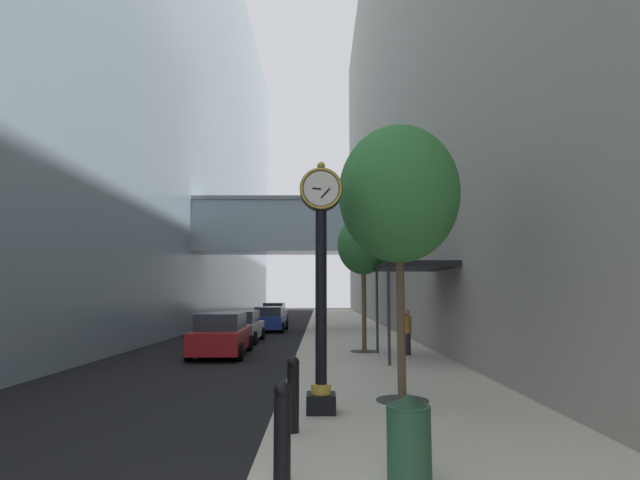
{
  "coord_description": "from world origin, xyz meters",
  "views": [
    {
      "loc": [
        0.88,
        -3.05,
        2.36
      ],
      "look_at": [
        0.81,
        19.07,
        4.81
      ],
      "focal_mm": 27.53,
      "sensor_mm": 36.0,
      "label": 1
    }
  ],
  "objects_px": {
    "street_tree_mid_near": "(365,246)",
    "pedestrian_walking": "(409,331)",
    "trash_bin": "(411,439)",
    "car_blue_mid": "(272,319)",
    "car_red_trailing": "(224,335)",
    "street_clock": "(323,271)",
    "bollard_second": "(295,392)",
    "street_tree_near": "(400,195)",
    "bollard_nearest": "(284,432)",
    "car_grey_far": "(276,313)",
    "car_white_near": "(243,327)"
  },
  "relations": [
    {
      "from": "car_blue_mid",
      "to": "car_red_trailing",
      "type": "bearing_deg",
      "value": -92.65
    },
    {
      "from": "car_blue_mid",
      "to": "car_grey_far",
      "type": "height_order",
      "value": "car_grey_far"
    },
    {
      "from": "car_blue_mid",
      "to": "car_red_trailing",
      "type": "xyz_separation_m",
      "value": [
        -0.58,
        -12.55,
        0.04
      ]
    },
    {
      "from": "car_white_near",
      "to": "car_blue_mid",
      "type": "relative_size",
      "value": 1.02
    },
    {
      "from": "street_tree_mid_near",
      "to": "car_blue_mid",
      "type": "xyz_separation_m",
      "value": [
        -4.96,
        12.44,
        -3.52
      ]
    },
    {
      "from": "trash_bin",
      "to": "car_blue_mid",
      "type": "relative_size",
      "value": 0.25
    },
    {
      "from": "bollard_second",
      "to": "car_blue_mid",
      "type": "bearing_deg",
      "value": 96.73
    },
    {
      "from": "car_blue_mid",
      "to": "car_red_trailing",
      "type": "relative_size",
      "value": 0.88
    },
    {
      "from": "street_tree_near",
      "to": "street_tree_mid_near",
      "type": "relative_size",
      "value": 1.11
    },
    {
      "from": "street_tree_near",
      "to": "car_grey_far",
      "type": "bearing_deg",
      "value": 100.11
    },
    {
      "from": "street_tree_mid_near",
      "to": "pedestrian_walking",
      "type": "relative_size",
      "value": 3.2
    },
    {
      "from": "bollard_nearest",
      "to": "street_tree_near",
      "type": "distance_m",
      "value": 6.38
    },
    {
      "from": "bollard_nearest",
      "to": "pedestrian_walking",
      "type": "distance_m",
      "value": 12.97
    },
    {
      "from": "bollard_nearest",
      "to": "car_grey_far",
      "type": "relative_size",
      "value": 0.28
    },
    {
      "from": "street_clock",
      "to": "car_red_trailing",
      "type": "distance_m",
      "value": 10.69
    },
    {
      "from": "street_clock",
      "to": "bollard_nearest",
      "type": "distance_m",
      "value": 4.17
    },
    {
      "from": "street_tree_mid_near",
      "to": "car_red_trailing",
      "type": "relative_size",
      "value": 1.14
    },
    {
      "from": "trash_bin",
      "to": "pedestrian_walking",
      "type": "height_order",
      "value": "pedestrian_walking"
    },
    {
      "from": "street_tree_near",
      "to": "trash_bin",
      "type": "height_order",
      "value": "street_tree_near"
    },
    {
      "from": "trash_bin",
      "to": "pedestrian_walking",
      "type": "relative_size",
      "value": 0.63
    },
    {
      "from": "street_clock",
      "to": "bollard_second",
      "type": "distance_m",
      "value": 2.47
    },
    {
      "from": "bollard_nearest",
      "to": "car_grey_far",
      "type": "bearing_deg",
      "value": 95.43
    },
    {
      "from": "bollard_second",
      "to": "trash_bin",
      "type": "xyz_separation_m",
      "value": [
        1.48,
        -2.26,
        -0.09
      ]
    },
    {
      "from": "pedestrian_walking",
      "to": "car_grey_far",
      "type": "bearing_deg",
      "value": 106.73
    },
    {
      "from": "street_tree_mid_near",
      "to": "car_white_near",
      "type": "xyz_separation_m",
      "value": [
        -5.65,
        5.25,
        -3.53
      ]
    },
    {
      "from": "bollard_nearest",
      "to": "trash_bin",
      "type": "distance_m",
      "value": 1.49
    },
    {
      "from": "car_grey_far",
      "to": "trash_bin",
      "type": "bearing_deg",
      "value": -82.23
    },
    {
      "from": "bollard_nearest",
      "to": "car_red_trailing",
      "type": "relative_size",
      "value": 0.26
    },
    {
      "from": "street_tree_near",
      "to": "car_blue_mid",
      "type": "distance_m",
      "value": 22.17
    },
    {
      "from": "trash_bin",
      "to": "pedestrian_walking",
      "type": "bearing_deg",
      "value": 80.04
    },
    {
      "from": "street_clock",
      "to": "car_blue_mid",
      "type": "height_order",
      "value": "street_clock"
    },
    {
      "from": "car_red_trailing",
      "to": "trash_bin",
      "type": "bearing_deg",
      "value": -70.01
    },
    {
      "from": "bollard_nearest",
      "to": "street_tree_near",
      "type": "xyz_separation_m",
      "value": [
        2.17,
        4.66,
        3.77
      ]
    },
    {
      "from": "bollard_second",
      "to": "trash_bin",
      "type": "height_order",
      "value": "bollard_second"
    },
    {
      "from": "car_blue_mid",
      "to": "car_grey_far",
      "type": "xyz_separation_m",
      "value": [
        -0.63,
        10.07,
        0.03
      ]
    },
    {
      "from": "street_tree_near",
      "to": "car_blue_mid",
      "type": "xyz_separation_m",
      "value": [
        -4.96,
        21.27,
        -3.78
      ]
    },
    {
      "from": "car_blue_mid",
      "to": "car_white_near",
      "type": "bearing_deg",
      "value": -95.46
    },
    {
      "from": "bollard_second",
      "to": "car_blue_mid",
      "type": "height_order",
      "value": "car_blue_mid"
    },
    {
      "from": "car_blue_mid",
      "to": "car_red_trailing",
      "type": "distance_m",
      "value": 12.56
    },
    {
      "from": "trash_bin",
      "to": "car_white_near",
      "type": "bearing_deg",
      "value": 104.86
    },
    {
      "from": "pedestrian_walking",
      "to": "car_grey_far",
      "type": "relative_size",
      "value": 0.39
    },
    {
      "from": "street_tree_mid_near",
      "to": "car_red_trailing",
      "type": "distance_m",
      "value": 6.55
    },
    {
      "from": "street_clock",
      "to": "bollard_second",
      "type": "xyz_separation_m",
      "value": [
        -0.46,
        -1.31,
        -2.04
      ]
    },
    {
      "from": "car_white_near",
      "to": "car_blue_mid",
      "type": "distance_m",
      "value": 7.22
    },
    {
      "from": "trash_bin",
      "to": "car_grey_far",
      "type": "distance_m",
      "value": 36.3
    },
    {
      "from": "car_white_near",
      "to": "car_grey_far",
      "type": "height_order",
      "value": "car_grey_far"
    },
    {
      "from": "street_clock",
      "to": "street_tree_mid_near",
      "type": "bearing_deg",
      "value": 80.2
    },
    {
      "from": "street_clock",
      "to": "bollard_second",
      "type": "relative_size",
      "value": 4.01
    },
    {
      "from": "pedestrian_walking",
      "to": "car_blue_mid",
      "type": "xyz_separation_m",
      "value": [
        -6.45,
        13.5,
        -0.26
      ]
    },
    {
      "from": "bollard_second",
      "to": "pedestrian_walking",
      "type": "relative_size",
      "value": 0.72
    }
  ]
}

